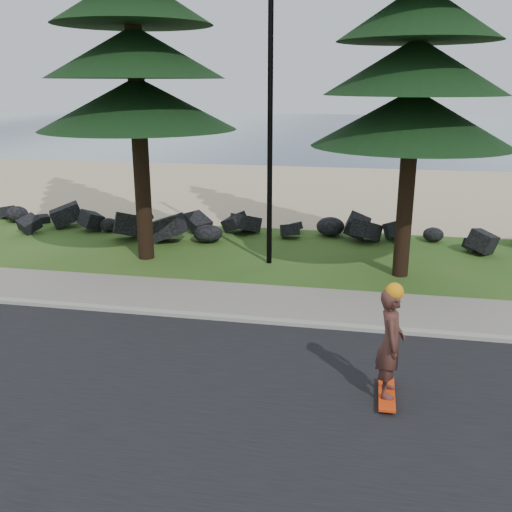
# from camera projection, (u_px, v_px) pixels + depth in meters

# --- Properties ---
(ground) EXTENTS (160.00, 160.00, 0.00)m
(ground) POSITION_uv_depth(u_px,v_px,m) (245.00, 305.00, 12.75)
(ground) COLOR #244E18
(ground) RESTS_ON ground
(road) EXTENTS (160.00, 7.00, 0.02)m
(road) POSITION_uv_depth(u_px,v_px,m) (183.00, 415.00, 8.52)
(road) COLOR black
(road) RESTS_ON ground
(kerb) EXTENTS (160.00, 0.20, 0.10)m
(kerb) POSITION_uv_depth(u_px,v_px,m) (236.00, 319.00, 11.89)
(kerb) COLOR #A5A394
(kerb) RESTS_ON ground
(sidewalk) EXTENTS (160.00, 2.00, 0.08)m
(sidewalk) POSITION_uv_depth(u_px,v_px,m) (247.00, 300.00, 12.92)
(sidewalk) COLOR gray
(sidewalk) RESTS_ON ground
(beach_sand) EXTENTS (160.00, 15.00, 0.01)m
(beach_sand) POSITION_uv_depth(u_px,v_px,m) (310.00, 190.00, 26.36)
(beach_sand) COLOR #D0B18A
(beach_sand) RESTS_ON ground
(ocean) EXTENTS (160.00, 58.00, 0.01)m
(ocean) POSITION_uv_depth(u_px,v_px,m) (344.00, 129.00, 60.64)
(ocean) COLOR #30435C
(ocean) RESTS_ON ground
(seawall_boulders) EXTENTS (60.00, 2.40, 1.10)m
(seawall_boulders) POSITION_uv_depth(u_px,v_px,m) (282.00, 240.00, 18.01)
(seawall_boulders) COLOR black
(seawall_boulders) RESTS_ON ground
(lamp_post) EXTENTS (0.25, 0.14, 8.14)m
(lamp_post) POSITION_uv_depth(u_px,v_px,m) (270.00, 108.00, 14.54)
(lamp_post) COLOR black
(lamp_post) RESTS_ON ground
(skateboarder) EXTENTS (0.42, 1.04, 1.93)m
(skateboarder) POSITION_uv_depth(u_px,v_px,m) (391.00, 343.00, 8.67)
(skateboarder) COLOR #E83A0D
(skateboarder) RESTS_ON ground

